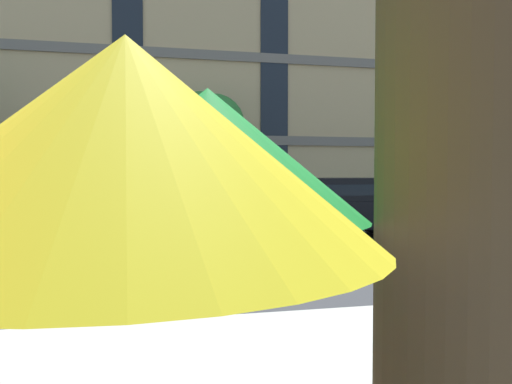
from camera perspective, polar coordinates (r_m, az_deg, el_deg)
The scene contains 6 objects.
ground_plane at distance 11.29m, azimuth -13.26°, elevation -7.87°, with size 120.00×120.00×0.00m, color #38383A.
sidewalk_far at distance 18.02m, azimuth -13.45°, elevation -3.94°, with size 56.00×3.60×0.12m, color #B2ADA3.
apartment_building at distance 27.21m, azimuth -13.72°, elevation 18.41°, with size 38.99×12.08×19.20m.
sedan_black at distance 14.87m, azimuth -16.34°, elevation -1.81°, with size 4.40×1.98×1.78m.
sedan_black_midblock at distance 16.16m, azimuth 9.52°, elevation -1.44°, with size 4.40×1.98×1.78m.
street_tree_middle at distance 18.60m, azimuth -5.34°, elevation 7.16°, with size 2.61×2.60×4.77m.
Camera 1 is at (-0.08, -11.12, 1.95)m, focal length 37.17 mm.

